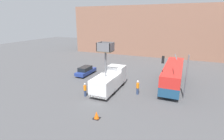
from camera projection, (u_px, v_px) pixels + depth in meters
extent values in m
plane|color=#4C4C4F|center=(112.00, 90.00, 24.54)|extent=(120.00, 120.00, 0.00)
cube|color=#936651|center=(153.00, 31.00, 48.86)|extent=(44.00, 10.00, 13.11)
cube|color=white|center=(116.00, 74.00, 26.26)|extent=(2.47, 2.19, 2.48)
cube|color=white|center=(106.00, 83.00, 23.09)|extent=(2.47, 5.12, 2.00)
cube|color=red|center=(97.00, 97.00, 21.10)|extent=(2.42, 0.10, 0.24)
cylinder|color=black|center=(109.00, 81.00, 27.00)|extent=(0.30, 0.92, 0.92)
cylinder|color=black|center=(123.00, 82.00, 26.18)|extent=(0.30, 0.92, 0.92)
cylinder|color=black|center=(99.00, 89.00, 23.76)|extent=(0.30, 0.92, 0.92)
cylinder|color=black|center=(113.00, 91.00, 22.95)|extent=(0.30, 0.92, 0.92)
cylinder|color=slate|center=(106.00, 64.00, 22.35)|extent=(0.24, 0.24, 3.27)
cube|color=brown|center=(106.00, 51.00, 21.88)|extent=(1.83, 1.49, 0.10)
cube|color=slate|center=(99.00, 46.00, 22.05)|extent=(0.08, 1.49, 1.05)
cube|color=slate|center=(112.00, 47.00, 21.40)|extent=(0.08, 1.49, 1.05)
cube|color=slate|center=(108.00, 46.00, 22.35)|extent=(1.83, 0.08, 1.05)
cube|color=slate|center=(103.00, 47.00, 21.10)|extent=(1.83, 0.08, 1.05)
cube|color=navy|center=(172.00, 78.00, 26.11)|extent=(2.47, 12.18, 1.17)
cube|color=red|center=(173.00, 70.00, 25.75)|extent=(2.47, 12.18, 1.43)
cube|color=black|center=(173.00, 71.00, 25.81)|extent=(2.49, 11.69, 0.63)
cylinder|color=black|center=(167.00, 74.00, 30.00)|extent=(0.30, 1.14, 1.14)
cylinder|color=black|center=(181.00, 75.00, 29.19)|extent=(0.30, 1.14, 1.14)
cylinder|color=black|center=(161.00, 89.00, 23.32)|extent=(0.30, 1.14, 1.14)
cylinder|color=black|center=(179.00, 92.00, 22.51)|extent=(0.30, 1.14, 1.14)
cylinder|color=slate|center=(186.00, 77.00, 21.19)|extent=(0.18, 0.18, 5.58)
cylinder|color=slate|center=(176.00, 57.00, 20.87)|extent=(0.49, 2.88, 0.13)
cube|color=black|center=(163.00, 60.00, 21.37)|extent=(0.36, 0.36, 0.90)
sphere|color=red|center=(163.00, 58.00, 21.30)|extent=(0.20, 0.20, 0.20)
cylinder|color=navy|center=(85.00, 93.00, 22.52)|extent=(0.32, 0.32, 0.82)
cylinder|color=orange|center=(85.00, 88.00, 22.31)|extent=(0.38, 0.38, 0.65)
sphere|color=tan|center=(85.00, 85.00, 22.19)|extent=(0.22, 0.22, 0.22)
sphere|color=white|center=(85.00, 84.00, 22.16)|extent=(0.23, 0.23, 0.23)
cylinder|color=navy|center=(137.00, 91.00, 23.09)|extent=(0.32, 0.32, 0.88)
cylinder|color=orange|center=(138.00, 86.00, 22.87)|extent=(0.38, 0.38, 0.70)
sphere|color=tan|center=(138.00, 82.00, 22.74)|extent=(0.24, 0.24, 0.24)
sphere|color=white|center=(138.00, 81.00, 22.71)|extent=(0.25, 0.25, 0.25)
cube|color=black|center=(97.00, 118.00, 17.52)|extent=(0.67, 0.67, 0.03)
cone|color=#F25B0F|center=(96.00, 115.00, 17.41)|extent=(0.54, 0.54, 0.77)
cube|color=navy|center=(86.00, 72.00, 31.27)|extent=(1.73, 4.78, 0.57)
cube|color=black|center=(85.00, 69.00, 30.88)|extent=(1.52, 2.63, 0.69)
cylinder|color=black|center=(87.00, 70.00, 32.92)|extent=(0.22, 0.64, 0.64)
cylinder|color=black|center=(94.00, 71.00, 32.37)|extent=(0.22, 0.64, 0.64)
cylinder|color=black|center=(78.00, 75.00, 30.30)|extent=(0.22, 0.64, 0.64)
cylinder|color=black|center=(85.00, 76.00, 29.74)|extent=(0.22, 0.64, 0.64)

